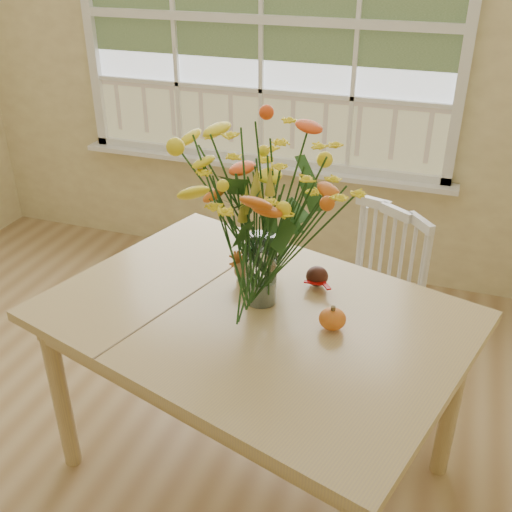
% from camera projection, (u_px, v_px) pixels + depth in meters
% --- Properties ---
extents(wall_back, '(4.00, 0.02, 2.70)m').
position_uv_depth(wall_back, '(263.00, 55.00, 3.50)').
color(wall_back, '#CFBB84').
rests_on(wall_back, floor).
extents(window, '(2.42, 0.12, 1.74)m').
position_uv_depth(window, '(261.00, 23.00, 3.38)').
color(window, silver).
rests_on(window, wall_back).
extents(dining_table, '(1.70, 1.42, 0.78)m').
position_uv_depth(dining_table, '(254.00, 332.00, 2.21)').
color(dining_table, tan).
rests_on(dining_table, floor).
extents(windsor_chair, '(0.58, 0.57, 0.91)m').
position_uv_depth(windsor_chair, '(373.00, 297.00, 2.76)').
color(windsor_chair, white).
rests_on(windsor_chair, floor).
extents(flower_vase, '(0.55, 0.55, 0.65)m').
position_uv_depth(flower_vase, '(262.00, 204.00, 2.04)').
color(flower_vase, white).
rests_on(flower_vase, dining_table).
extents(pumpkin, '(0.09, 0.09, 0.07)m').
position_uv_depth(pumpkin, '(332.00, 320.00, 2.06)').
color(pumpkin, '#F25B1C').
rests_on(pumpkin, dining_table).
extents(turkey_figurine, '(0.10, 0.08, 0.12)m').
position_uv_depth(turkey_figurine, '(246.00, 271.00, 2.33)').
color(turkey_figurine, '#CCB78C').
rests_on(turkey_figurine, dining_table).
extents(dark_gourd, '(0.13, 0.11, 0.08)m').
position_uv_depth(dark_gourd, '(317.00, 277.00, 2.30)').
color(dark_gourd, '#38160F').
rests_on(dark_gourd, dining_table).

